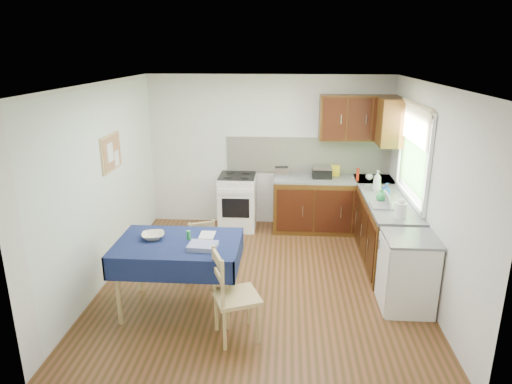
# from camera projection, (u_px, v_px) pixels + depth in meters

# --- Properties ---
(floor) EXTENTS (4.20, 4.20, 0.00)m
(floor) POSITION_uv_depth(u_px,v_px,m) (261.00, 280.00, 5.96)
(floor) COLOR #442F12
(floor) RESTS_ON ground
(ceiling) EXTENTS (4.00, 4.20, 0.02)m
(ceiling) POSITION_uv_depth(u_px,v_px,m) (262.00, 84.00, 5.21)
(ceiling) COLOR silver
(ceiling) RESTS_ON wall_back
(wall_back) EXTENTS (4.00, 0.02, 2.50)m
(wall_back) POSITION_uv_depth(u_px,v_px,m) (269.00, 152.00, 7.58)
(wall_back) COLOR white
(wall_back) RESTS_ON ground
(wall_front) EXTENTS (4.00, 0.02, 2.50)m
(wall_front) POSITION_uv_depth(u_px,v_px,m) (246.00, 266.00, 3.59)
(wall_front) COLOR white
(wall_front) RESTS_ON ground
(wall_left) EXTENTS (0.02, 4.20, 2.50)m
(wall_left) POSITION_uv_depth(u_px,v_px,m) (103.00, 185.00, 5.72)
(wall_left) COLOR white
(wall_left) RESTS_ON ground
(wall_right) EXTENTS (0.02, 4.20, 2.50)m
(wall_right) POSITION_uv_depth(u_px,v_px,m) (428.00, 192.00, 5.45)
(wall_right) COLOR white
(wall_right) RESTS_ON ground
(base_cabinets) EXTENTS (1.90, 2.30, 0.86)m
(base_cabinets) POSITION_uv_depth(u_px,v_px,m) (355.00, 217.00, 6.94)
(base_cabinets) COLOR #382009
(base_cabinets) RESTS_ON ground
(worktop_back) EXTENTS (1.90, 0.60, 0.04)m
(worktop_back) POSITION_uv_depth(u_px,v_px,m) (333.00, 179.00, 7.34)
(worktop_back) COLOR slate
(worktop_back) RESTS_ON base_cabinets
(worktop_right) EXTENTS (0.60, 1.70, 0.04)m
(worktop_right) POSITION_uv_depth(u_px,v_px,m) (389.00, 203.00, 6.20)
(worktop_right) COLOR slate
(worktop_right) RESTS_ON base_cabinets
(worktop_corner) EXTENTS (0.60, 0.60, 0.04)m
(worktop_corner) POSITION_uv_depth(u_px,v_px,m) (374.00, 180.00, 7.30)
(worktop_corner) COLOR slate
(worktop_corner) RESTS_ON base_cabinets
(splashback) EXTENTS (2.70, 0.02, 0.60)m
(splashback) POSITION_uv_depth(u_px,v_px,m) (308.00, 155.00, 7.54)
(splashback) COLOR beige
(splashback) RESTS_ON wall_back
(upper_cabinets) EXTENTS (1.20, 0.85, 0.70)m
(upper_cabinets) POSITION_uv_depth(u_px,v_px,m) (367.00, 119.00, 7.02)
(upper_cabinets) COLOR #382009
(upper_cabinets) RESTS_ON wall_back
(stove) EXTENTS (0.60, 0.61, 0.92)m
(stove) POSITION_uv_depth(u_px,v_px,m) (238.00, 202.00, 7.57)
(stove) COLOR white
(stove) RESTS_ON ground
(window) EXTENTS (0.04, 1.48, 1.26)m
(window) POSITION_uv_depth(u_px,v_px,m) (414.00, 147.00, 6.00)
(window) COLOR #2D5623
(window) RESTS_ON wall_right
(fridge) EXTENTS (0.58, 0.60, 0.89)m
(fridge) POSITION_uv_depth(u_px,v_px,m) (407.00, 273.00, 5.19)
(fridge) COLOR white
(fridge) RESTS_ON ground
(corkboard) EXTENTS (0.04, 0.62, 0.47)m
(corkboard) POSITION_uv_depth(u_px,v_px,m) (111.00, 153.00, 5.89)
(corkboard) COLOR tan
(corkboard) RESTS_ON wall_left
(dining_table) EXTENTS (1.38, 0.93, 0.83)m
(dining_table) POSITION_uv_depth(u_px,v_px,m) (178.00, 250.00, 5.10)
(dining_table) COLOR #0E1A38
(dining_table) RESTS_ON ground
(chair_far) EXTENTS (0.49, 0.49, 0.85)m
(chair_far) POSITION_uv_depth(u_px,v_px,m) (200.00, 247.00, 5.86)
(chair_far) COLOR tan
(chair_far) RESTS_ON ground
(chair_near) EXTENTS (0.57, 0.57, 0.99)m
(chair_near) POSITION_uv_depth(u_px,v_px,m) (232.00, 293.00, 4.62)
(chair_near) COLOR tan
(chair_near) RESTS_ON ground
(toaster) EXTENTS (0.24, 0.15, 0.18)m
(toaster) POSITION_uv_depth(u_px,v_px,m) (282.00, 172.00, 7.34)
(toaster) COLOR #BCBCC1
(toaster) RESTS_ON worktop_back
(sandwich_press) EXTENTS (0.31, 0.27, 0.18)m
(sandwich_press) POSITION_uv_depth(u_px,v_px,m) (322.00, 172.00, 7.33)
(sandwich_press) COLOR black
(sandwich_press) RESTS_ON worktop_back
(sauce_bottle) EXTENTS (0.05, 0.05, 0.21)m
(sauce_bottle) POSITION_uv_depth(u_px,v_px,m) (358.00, 175.00, 7.13)
(sauce_bottle) COLOR #B4230E
(sauce_bottle) RESTS_ON worktop_back
(yellow_packet) EXTENTS (0.14, 0.11, 0.17)m
(yellow_packet) POSITION_uv_depth(u_px,v_px,m) (335.00, 171.00, 7.43)
(yellow_packet) COLOR yellow
(yellow_packet) RESTS_ON worktop_back
(dish_rack) EXTENTS (0.41, 0.31, 0.20)m
(dish_rack) POSITION_uv_depth(u_px,v_px,m) (387.00, 205.00, 5.99)
(dish_rack) COLOR gray
(dish_rack) RESTS_ON worktop_right
(kettle) EXTENTS (0.15, 0.15, 0.25)m
(kettle) POSITION_uv_depth(u_px,v_px,m) (401.00, 209.00, 5.58)
(kettle) COLOR white
(kettle) RESTS_ON worktop_right
(cup) EXTENTS (0.13, 0.13, 0.09)m
(cup) POSITION_uv_depth(u_px,v_px,m) (369.00, 177.00, 7.22)
(cup) COLOR white
(cup) RESTS_ON worktop_back
(soap_bottle_a) EXTENTS (0.15, 0.15, 0.30)m
(soap_bottle_a) POSITION_uv_depth(u_px,v_px,m) (377.00, 181.00, 6.62)
(soap_bottle_a) COLOR white
(soap_bottle_a) RESTS_ON worktop_right
(soap_bottle_b) EXTENTS (0.11, 0.11, 0.18)m
(soap_bottle_b) POSITION_uv_depth(u_px,v_px,m) (386.00, 190.00, 6.41)
(soap_bottle_b) COLOR #1B479E
(soap_bottle_b) RESTS_ON worktop_right
(soap_bottle_c) EXTENTS (0.19, 0.19, 0.18)m
(soap_bottle_c) POSITION_uv_depth(u_px,v_px,m) (381.00, 195.00, 6.18)
(soap_bottle_c) COLOR green
(soap_bottle_c) RESTS_ON worktop_right
(plate_bowl) EXTENTS (0.31, 0.31, 0.06)m
(plate_bowl) POSITION_uv_depth(u_px,v_px,m) (153.00, 236.00, 5.14)
(plate_bowl) COLOR beige
(plate_bowl) RESTS_ON dining_table
(book) EXTENTS (0.17, 0.24, 0.02)m
(book) POSITION_uv_depth(u_px,v_px,m) (200.00, 235.00, 5.22)
(book) COLOR white
(book) RESTS_ON dining_table
(spice_jar) EXTENTS (0.05, 0.05, 0.10)m
(spice_jar) POSITION_uv_depth(u_px,v_px,m) (189.00, 235.00, 5.12)
(spice_jar) COLOR #268E3E
(spice_jar) RESTS_ON dining_table
(tea_towel) EXTENTS (0.32, 0.26, 0.05)m
(tea_towel) POSITION_uv_depth(u_px,v_px,m) (203.00, 246.00, 4.88)
(tea_towel) COLOR #273B92
(tea_towel) RESTS_ON dining_table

